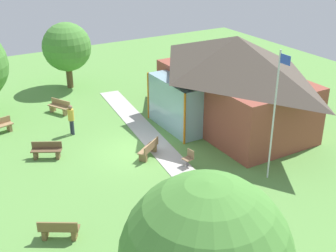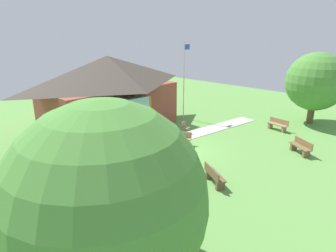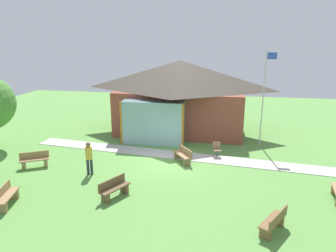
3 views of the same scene
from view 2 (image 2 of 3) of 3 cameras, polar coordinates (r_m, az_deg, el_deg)
ground_plane at (r=17.42m, az=1.22°, el=-4.63°), size 44.00×44.00×0.00m
pavilion at (r=20.98m, az=-11.64°, el=6.72°), size 9.95×6.81×5.24m
footpath at (r=18.21m, az=-1.53°, el=-3.56°), size 18.18×3.42×0.03m
flagpole at (r=22.98m, az=3.26°, el=9.53°), size 0.64×0.08×6.07m
bench_rear_near_path at (r=17.92m, az=2.28°, el=-2.61°), size 1.22×1.48×0.84m
bench_front_center at (r=13.59m, az=9.19°, el=-9.87°), size 1.10×1.53×0.84m
bench_lawn_far_right at (r=22.14m, az=21.09°, el=0.22°), size 0.66×1.55×0.84m
bench_front_left at (r=10.08m, az=1.28°, el=-20.69°), size 0.77×1.56×0.84m
bench_mid_left at (r=12.08m, az=-16.56°, el=-14.28°), size 1.53×1.10×0.84m
bench_front_right at (r=18.37m, az=25.03°, el=-3.84°), size 1.16×1.51×0.84m
patio_chair_lawn_spare at (r=19.96m, az=3.39°, el=-0.40°), size 0.52×0.52×0.86m
visitor_strolling_lawn at (r=13.17m, az=-3.22°, el=-7.60°), size 0.34×0.34×1.74m
tree_far_east at (r=24.43m, az=27.44°, el=7.85°), size 4.37×4.37×5.44m
tree_lawn_corner at (r=6.50m, az=-12.18°, el=-14.29°), size 4.42×4.42×5.50m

